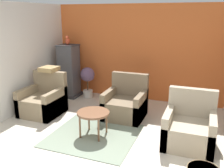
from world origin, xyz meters
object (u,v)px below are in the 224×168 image
armchair_left (43,101)px  birdcage (69,71)px  coffee_table (93,114)px  potted_plant (87,78)px  armchair_right (189,129)px  armchair_middle (125,104)px  parrot (68,41)px

armchair_left → birdcage: 1.45m
coffee_table → potted_plant: potted_plant is taller
coffee_table → armchair_right: size_ratio=0.64×
armchair_middle → potted_plant: armchair_middle is taller
armchair_left → armchair_right: 3.31m
coffee_table → parrot: parrot is taller
parrot → potted_plant: size_ratio=0.29×
armchair_middle → potted_plant: (-1.42, 0.95, 0.27)m
armchair_left → birdcage: (-0.10, 1.38, 0.42)m
parrot → potted_plant: 1.15m
birdcage → parrot: size_ratio=5.86×
armchair_right → birdcage: bearing=154.1°
armchair_right → armchair_middle: size_ratio=1.00×
armchair_left → armchair_right: size_ratio=1.00×
coffee_table → parrot: size_ratio=2.46×
armchair_middle → armchair_right: bearing=-28.0°
birdcage → potted_plant: size_ratio=1.70×
armchair_left → birdcage: bearing=94.2°
armchair_middle → potted_plant: bearing=146.3°
birdcage → coffee_table: bearing=-49.8°
armchair_middle → parrot: parrot is taller
coffee_table → armchair_left: 1.69m
coffee_table → potted_plant: size_ratio=0.71×
armchair_middle → potted_plant: 1.73m
armchair_middle → birdcage: 2.19m
armchair_left → armchair_right: bearing=-4.7°
parrot → armchair_right: bearing=-25.9°
armchair_right → parrot: parrot is taller
armchair_left → potted_plant: armchair_left is taller
coffee_table → parrot: 2.83m
armchair_right → potted_plant: 3.35m
armchair_right → parrot: (-3.40, 1.65, 1.27)m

